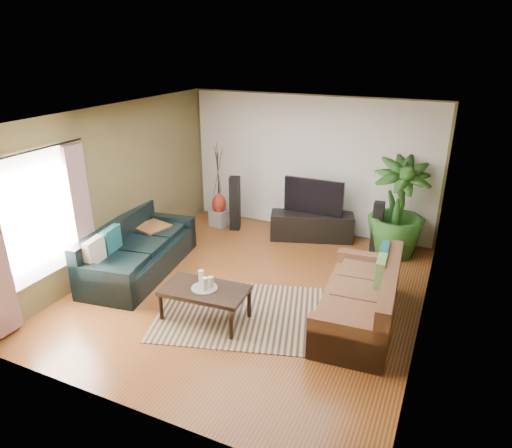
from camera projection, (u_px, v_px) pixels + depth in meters
The scene contains 27 objects.
floor at pixel (251, 290), 7.13m from camera, with size 5.50×5.50×0.00m, color brown.
ceiling at pixel (250, 115), 6.11m from camera, with size 5.50×5.50×0.00m, color white.
wall_back at pixel (310, 165), 8.94m from camera, with size 5.00×5.00×0.00m, color brown.
wall_front at pixel (127, 302), 4.30m from camera, with size 5.00×5.00×0.00m, color brown.
wall_left at pixel (114, 188), 7.58m from camera, with size 5.50×5.50×0.00m, color brown.
wall_right at pixel (432, 239), 5.66m from camera, with size 5.50×5.50×0.00m, color brown.
backwall_panel at pixel (310, 165), 8.93m from camera, with size 4.90×4.90×0.00m, color white.
window_pane at pixel (36, 217), 6.21m from camera, with size 1.80×1.80×0.00m, color white.
curtain_far at pixel (82, 217), 6.91m from camera, with size 0.08×0.35×2.20m, color gray.
curtain_rod at pixel (26, 152), 5.85m from camera, with size 0.03×0.03×1.90m, color black.
sofa_left at pixel (140, 248), 7.59m from camera, with size 2.35×1.01×0.85m, color black.
sofa_right at pixel (359, 295), 6.20m from camera, with size 2.09×0.94×0.85m, color brown.
area_rug at pixel (243, 313), 6.53m from camera, with size 2.42×1.71×0.01m, color tan.
coffee_table at pixel (205, 304), 6.33m from camera, with size 1.17×0.64×0.48m, color black.
candle_tray at pixel (204, 288), 6.24m from camera, with size 0.36×0.36×0.02m, color gray.
candle_tall at pixel (201, 278), 6.24m from camera, with size 0.07×0.07×0.23m, color #EEE7C9.
candle_mid at pixel (205, 284), 6.16m from camera, with size 0.07×0.07×0.18m, color #F1E2CC.
candle_short at pixel (211, 282), 6.23m from camera, with size 0.07×0.07×0.15m, color beige.
tv_stand at pixel (312, 226), 8.88m from camera, with size 1.58×0.47×0.53m, color black.
television at pixel (314, 196), 8.67m from camera, with size 1.16×0.06×0.69m, color black.
speaker_left at pixel (235, 203), 9.24m from camera, with size 0.20×0.22×1.11m, color black.
speaker_right at pixel (377, 228), 8.18m from camera, with size 0.18×0.20×0.99m, color black.
potted_plant at pixel (398, 208), 8.01m from camera, with size 1.00×1.00×1.79m, color #214C19.
plant_pot at pixel (393, 247), 8.30m from camera, with size 0.33×0.33×0.26m, color black.
pedestal at pixel (219, 218), 9.57m from camera, with size 0.33×0.33×0.33m, color gray.
vase at pixel (219, 204), 9.45m from camera, with size 0.30×0.30×0.42m, color maroon.
side_table at pixel (153, 240), 8.26m from camera, with size 0.52×0.52×0.55m, color brown.
Camera 1 is at (2.65, -5.62, 3.65)m, focal length 32.00 mm.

